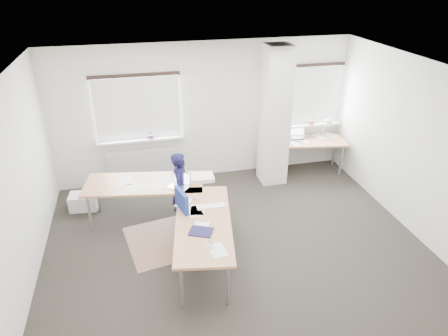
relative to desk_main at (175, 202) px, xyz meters
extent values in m
plane|color=#2A2722|center=(0.90, -0.41, -0.69)|extent=(6.00, 6.00, 0.00)
cube|color=beige|center=(0.90, 2.09, 0.71)|extent=(6.00, 0.04, 2.80)
cube|color=beige|center=(0.90, -2.91, 0.71)|extent=(6.00, 0.04, 2.80)
cube|color=beige|center=(-2.10, -0.41, 0.71)|extent=(0.04, 5.00, 2.80)
cube|color=beige|center=(3.90, -0.41, 0.71)|extent=(0.04, 5.00, 2.80)
cube|color=white|center=(0.90, -0.41, 2.11)|extent=(6.00, 5.00, 0.04)
cube|color=beige|center=(2.20, 1.54, 0.70)|extent=(0.50, 0.50, 2.78)
cube|color=white|center=(-0.40, 2.06, 0.91)|extent=(1.60, 0.04, 1.20)
cube|color=white|center=(-0.40, 2.02, 0.91)|extent=(1.60, 0.02, 1.20)
cube|color=white|center=(-0.40, 1.99, 0.29)|extent=(1.70, 0.20, 0.04)
cube|color=white|center=(3.20, 2.06, 0.91)|extent=(1.20, 0.04, 1.20)
cube|color=white|center=(3.20, 2.02, 0.91)|extent=(1.20, 0.02, 1.20)
cube|color=white|center=(3.20, 1.99, 0.29)|extent=(1.30, 0.20, 0.04)
cube|color=white|center=(-0.40, 2.01, -0.24)|extent=(1.40, 0.10, 0.60)
cylinder|color=#64397D|center=(-0.20, 1.97, 0.35)|extent=(0.12, 0.12, 0.08)
imported|color=#2D7230|center=(-0.20, 1.97, 0.39)|extent=(0.09, 0.06, 0.17)
cylinder|color=#9C453C|center=(3.20, 1.97, 0.35)|extent=(0.12, 0.12, 0.08)
imported|color=#2D7230|center=(3.20, 1.97, 0.39)|extent=(0.09, 0.07, 0.17)
cube|color=#8C654C|center=(-0.07, -0.02, -0.69)|extent=(1.64, 1.46, 0.01)
cube|color=white|center=(-1.56, 1.29, -0.55)|extent=(0.52, 0.39, 0.29)
cube|color=#9A6642|center=(-0.44, 0.68, 0.02)|extent=(2.11, 1.14, 0.04)
cube|color=#9A6642|center=(0.33, -0.68, 0.02)|extent=(1.14, 2.11, 0.04)
cylinder|color=#98989E|center=(-1.38, 0.54, -0.35)|extent=(0.05, 0.05, 0.69)
cylinder|color=#98989E|center=(-1.28, 1.13, -0.35)|extent=(0.05, 0.05, 0.69)
cylinder|color=#98989E|center=(0.50, 0.82, -0.35)|extent=(0.05, 0.05, 0.69)
cylinder|color=#98989E|center=(-0.12, -1.51, -0.35)|extent=(0.05, 0.05, 0.69)
cylinder|color=#98989E|center=(0.47, -1.62, -0.35)|extent=(0.05, 0.05, 0.69)
cylinder|color=#98989E|center=(0.79, 0.16, -0.35)|extent=(0.05, 0.05, 0.69)
cube|color=#B7B7BC|center=(0.12, 0.39, 0.05)|extent=(0.40, 0.38, 0.01)
cube|color=#B7B7BC|center=(0.19, 0.48, 0.16)|extent=(0.29, 0.23, 0.22)
cube|color=silver|center=(0.19, 0.48, 0.16)|extent=(0.25, 0.20, 0.19)
cube|color=white|center=(0.52, -0.33, 0.05)|extent=(0.44, 0.14, 0.02)
cube|color=#131334|center=(0.26, -0.93, 0.05)|extent=(0.39, 0.35, 0.01)
cube|color=white|center=(0.53, 0.57, 0.07)|extent=(0.47, 0.34, 0.07)
imported|color=white|center=(0.31, -0.06, 0.07)|extent=(0.09, 0.09, 0.07)
cylinder|color=silver|center=(0.32, -1.30, 0.09)|extent=(0.07, 0.07, 0.10)
cube|color=#9A6642|center=(3.15, 1.74, 0.02)|extent=(1.50, 0.93, 0.04)
cylinder|color=#98989E|center=(2.51, 1.59, -0.35)|extent=(0.05, 0.05, 0.69)
cylinder|color=#98989E|center=(3.69, 1.39, -0.35)|extent=(0.05, 0.05, 0.69)
cylinder|color=#98989E|center=(2.60, 2.09, -0.35)|extent=(0.05, 0.05, 0.69)
cylinder|color=#98989E|center=(3.78, 1.88, -0.35)|extent=(0.05, 0.05, 0.69)
cube|color=#B7B7BC|center=(2.92, 1.92, 0.05)|extent=(0.34, 0.25, 0.01)
cube|color=#B7B7BC|center=(2.92, 2.03, 0.16)|extent=(0.33, 0.06, 0.22)
cube|color=silver|center=(2.92, 2.03, 0.16)|extent=(0.29, 0.05, 0.19)
cylinder|color=white|center=(3.45, 1.84, 0.05)|extent=(0.10, 0.10, 0.02)
cylinder|color=white|center=(3.45, 1.84, 0.24)|extent=(0.02, 0.16, 0.38)
cylinder|color=white|center=(3.45, 1.72, 0.46)|extent=(0.02, 0.29, 0.13)
cone|color=white|center=(3.45, 1.58, 0.44)|extent=(0.14, 0.16, 0.17)
cube|color=navy|center=(0.30, -0.24, -0.23)|extent=(0.57, 0.57, 0.08)
cube|color=navy|center=(0.08, -0.30, 0.11)|extent=(0.16, 0.40, 0.50)
cylinder|color=silver|center=(0.30, -0.24, -0.42)|extent=(0.06, 0.06, 0.34)
cylinder|color=black|center=(0.55, -0.17, -0.66)|extent=(0.07, 0.04, 0.06)
cylinder|color=black|center=(0.31, 0.02, -0.66)|extent=(0.03, 0.06, 0.06)
cylinder|color=black|center=(0.06, -0.15, -0.66)|extent=(0.07, 0.05, 0.06)
cylinder|color=black|center=(0.14, -0.44, -0.66)|extent=(0.06, 0.07, 0.06)
cylinder|color=black|center=(0.44, -0.46, -0.66)|extent=(0.06, 0.07, 0.06)
imported|color=black|center=(0.18, 0.51, -0.05)|extent=(0.47, 0.56, 1.29)
camera|label=1|loc=(-0.49, -5.42, 3.38)|focal=32.00mm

